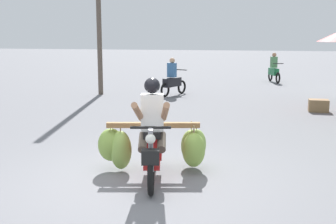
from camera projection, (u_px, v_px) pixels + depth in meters
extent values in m
plane|color=slate|center=(137.00, 185.00, 6.44)|extent=(120.00, 120.00, 0.00)
torus|color=black|center=(151.00, 176.00, 5.98)|extent=(0.21, 0.56, 0.56)
torus|color=black|center=(154.00, 153.00, 7.16)|extent=(0.21, 0.56, 0.56)
cube|color=red|center=(152.00, 163.00, 6.46)|extent=(0.37, 0.60, 0.08)
cube|color=red|center=(153.00, 144.00, 6.82)|extent=(0.42, 0.69, 0.36)
cube|color=black|center=(153.00, 132.00, 6.71)|extent=(0.40, 0.64, 0.10)
cylinder|color=gray|center=(151.00, 151.00, 5.98)|extent=(0.14, 0.29, 0.69)
cylinder|color=black|center=(151.00, 128.00, 5.88)|extent=(0.55, 0.17, 0.04)
sphere|color=silver|center=(150.00, 139.00, 5.82)|extent=(0.14, 0.14, 0.14)
cube|color=black|center=(150.00, 157.00, 5.82)|extent=(0.27, 0.21, 0.20)
cube|color=red|center=(151.00, 155.00, 5.92)|extent=(0.16, 0.30, 0.04)
cube|color=olive|center=(153.00, 125.00, 6.92)|extent=(1.48, 0.45, 0.08)
cube|color=olive|center=(154.00, 125.00, 7.10)|extent=(1.33, 0.40, 0.06)
ellipsoid|color=#89AD4C|center=(121.00, 150.00, 7.02)|extent=(0.45, 0.43, 0.64)
cylinder|color=#998459|center=(120.00, 128.00, 6.95)|extent=(0.02, 0.02, 0.14)
ellipsoid|color=#8EB150|center=(191.00, 146.00, 7.27)|extent=(0.43, 0.41, 0.56)
cylinder|color=#998459|center=(191.00, 126.00, 7.21)|extent=(0.02, 0.02, 0.18)
ellipsoid|color=#81A544|center=(111.00, 145.00, 7.08)|extent=(0.54, 0.51, 0.54)
cylinder|color=#998459|center=(111.00, 127.00, 7.03)|extent=(0.02, 0.02, 0.12)
ellipsoid|color=#82A545|center=(194.00, 150.00, 6.91)|extent=(0.46, 0.44, 0.56)
cylinder|color=#998459|center=(194.00, 130.00, 6.86)|extent=(0.02, 0.02, 0.15)
ellipsoid|color=#8EB251|center=(196.00, 144.00, 7.08)|extent=(0.43, 0.41, 0.50)
cylinder|color=#998459|center=(196.00, 127.00, 7.03)|extent=(0.02, 0.02, 0.13)
cube|color=silver|center=(152.00, 112.00, 6.53)|extent=(0.38, 0.29, 0.56)
sphere|color=black|center=(152.00, 86.00, 6.44)|extent=(0.24, 0.24, 0.24)
cylinder|color=#9E7051|center=(165.00, 112.00, 6.18)|extent=(0.31, 0.71, 0.39)
cylinder|color=#9E7051|center=(138.00, 112.00, 6.18)|extent=(0.21, 0.72, 0.39)
cylinder|color=#4C4238|center=(162.00, 142.00, 6.49)|extent=(0.23, 0.46, 0.27)
cylinder|color=#4C4238|center=(143.00, 142.00, 6.49)|extent=(0.23, 0.46, 0.27)
torus|color=black|center=(182.00, 87.00, 16.47)|extent=(0.26, 0.51, 0.52)
torus|color=black|center=(165.00, 90.00, 15.58)|extent=(0.26, 0.51, 0.52)
cube|color=black|center=(172.00, 82.00, 15.90)|extent=(0.55, 0.93, 0.32)
cylinder|color=black|center=(181.00, 70.00, 16.31)|extent=(0.48, 0.22, 0.04)
cube|color=#386699|center=(172.00, 70.00, 15.81)|extent=(0.35, 0.30, 0.52)
sphere|color=tan|center=(172.00, 60.00, 15.76)|extent=(0.20, 0.20, 0.20)
torus|color=black|center=(278.00, 78.00, 19.99)|extent=(0.24, 0.52, 0.52)
torus|color=black|center=(270.00, 76.00, 21.07)|extent=(0.24, 0.52, 0.52)
cube|color=#196638|center=(274.00, 72.00, 20.59)|extent=(0.52, 0.93, 0.32)
cylinder|color=black|center=(278.00, 64.00, 19.93)|extent=(0.49, 0.19, 0.04)
cube|color=#4C7F51|center=(274.00, 62.00, 20.53)|extent=(0.35, 0.29, 0.52)
sphere|color=#9E7051|center=(274.00, 55.00, 20.45)|extent=(0.20, 0.20, 0.20)
cube|color=olive|center=(318.00, 106.00, 12.59)|extent=(0.56, 0.40, 0.36)
cylinder|color=brown|center=(98.00, 3.00, 15.74)|extent=(0.18, 0.18, 6.74)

